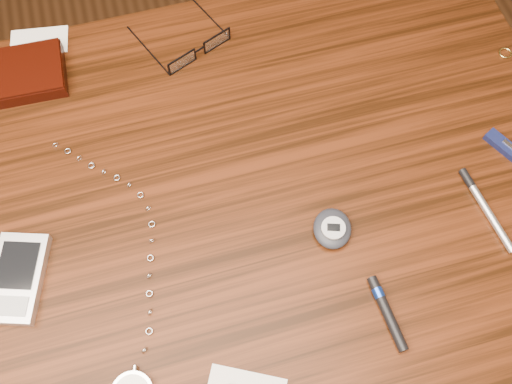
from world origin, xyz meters
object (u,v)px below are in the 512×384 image
desk (221,236)px  wallet_and_card (26,73)px  pocket_knife (512,152)px  pda_phone (17,278)px  silver_pen (482,203)px  eyeglasses (197,49)px  pedometer (332,228)px  pocket_watch (132,379)px

desk → wallet_and_card: bearing=128.0°
wallet_and_card → pocket_knife: bearing=-26.0°
desk → pda_phone: (-0.25, -0.03, 0.11)m
silver_pen → pocket_knife: bearing=39.7°
desk → eyeglasses: size_ratio=6.78×
pedometer → pda_phone: bearing=173.9°
pocket_knife → desk: bearing=175.9°
eyeglasses → pedometer: 0.33m
pocket_watch → silver_pen: (0.47, 0.09, -0.00)m
wallet_and_card → pda_phone: wallet_and_card is taller
desk → pocket_knife: size_ratio=12.44×
desk → pocket_knife: (0.40, -0.03, 0.11)m
desk → pedometer: 0.19m
desk → wallet_and_card: wallet_and_card is taller
pocket_watch → pocket_knife: pocket_watch is taller
desk → wallet_and_card: 0.36m
pocket_watch → silver_pen: bearing=11.2°
silver_pen → pocket_watch: bearing=-168.8°
pda_phone → pocket_watch: bearing=-53.6°
pda_phone → pocket_knife: size_ratio=1.54×
eyeglasses → pocket_watch: bearing=-112.2°
eyeglasses → pda_phone: size_ratio=1.19×
silver_pen → eyeglasses: bearing=131.7°
pocket_knife → silver_pen: pocket_knife is taller
pocket_watch → pocket_knife: size_ratio=4.59×
pda_phone → wallet_and_card: bearing=82.0°
desk → eyeglasses: eyeglasses is taller
eyeglasses → pocket_knife: (0.37, -0.28, -0.01)m
pocket_knife → pda_phone: bearing=180.0°
pocket_watch → pocket_knife: 0.56m
wallet_and_card → eyeglasses: bearing=-5.3°
pocket_watch → pocket_knife: (0.54, 0.15, -0.00)m
wallet_and_card → pda_phone: 0.30m
eyeglasses → pedometer: size_ratio=2.19×
pocket_watch → pedometer: 0.30m
desk → pocket_watch: size_ratio=2.71×
eyeglasses → pocket_knife: size_ratio=1.84×
wallet_and_card → silver_pen: wallet_and_card is taller
desk → pda_phone: pda_phone is taller
pda_phone → pocket_knife: pda_phone is taller
pedometer → desk: bearing=152.3°
wallet_and_card → eyeglasses: size_ratio=0.96×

